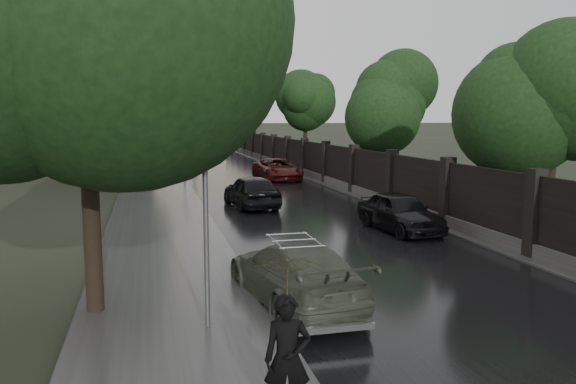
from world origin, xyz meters
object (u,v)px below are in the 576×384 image
(tree_right_c, at_px, (305,109))
(hatchback_left, at_px, (251,191))
(tree_left_far, at_px, (121,101))
(tree_right_b, at_px, (389,104))
(car_right_far, at_px, (277,169))
(tree_left_near, at_px, (81,2))
(volga_sedan, at_px, (294,272))
(traffic_light, at_px, (184,147))
(car_right_near, at_px, (400,212))
(lamp_post, at_px, (205,198))
(pedestrian_umbrella, at_px, (287,290))
(tree_right_a, at_px, (555,95))

(tree_right_c, relative_size, hatchback_left, 1.53)
(tree_left_far, xyz_separation_m, tree_right_c, (15.50, 10.00, -0.29))
(tree_right_b, height_order, hatchback_left, tree_right_b)
(tree_right_c, relative_size, car_right_far, 1.36)
(tree_left_near, height_order, volga_sedan, tree_left_near)
(traffic_light, xyz_separation_m, car_right_near, (6.81, -15.30, -1.67))
(tree_left_far, distance_m, car_right_near, 23.30)
(lamp_post, bearing_deg, traffic_light, 87.32)
(tree_left_far, distance_m, pedestrian_umbrella, 32.54)
(tree_left_near, relative_size, traffic_light, 2.29)
(volga_sedan, bearing_deg, car_right_far, -109.78)
(tree_left_far, relative_size, traffic_light, 1.85)
(tree_right_b, height_order, traffic_light, tree_right_b)
(hatchback_left, distance_m, pedestrian_umbrella, 18.93)
(tree_right_a, bearing_deg, car_right_near, 161.19)
(tree_right_b, distance_m, car_right_near, 13.93)
(tree_right_a, relative_size, tree_right_b, 1.00)
(pedestrian_umbrella, bearing_deg, tree_right_b, 74.78)
(volga_sedan, bearing_deg, tree_left_far, -87.78)
(tree_right_a, bearing_deg, traffic_light, 124.77)
(car_right_far, bearing_deg, tree_left_far, 161.93)
(lamp_post, relative_size, pedestrian_umbrella, 1.89)
(traffic_light, bearing_deg, tree_left_far, 126.47)
(tree_left_near, xyz_separation_m, hatchback_left, (5.80, 13.46, -5.64))
(car_right_near, relative_size, car_right_far, 0.83)
(lamp_post, bearing_deg, tree_left_far, 95.21)
(tree_right_c, height_order, car_right_near, tree_right_c)
(traffic_light, relative_size, volga_sedan, 0.83)
(tree_right_a, distance_m, volga_sedan, 12.68)
(tree_left_near, relative_size, tree_right_c, 1.31)
(tree_right_b, distance_m, hatchback_left, 11.60)
(tree_right_a, relative_size, traffic_light, 1.75)
(hatchback_left, bearing_deg, tree_right_b, -154.41)
(car_right_far, xyz_separation_m, pedestrian_umbrella, (-6.76, -29.82, 1.24))
(traffic_light, relative_size, pedestrian_umbrella, 1.48)
(volga_sedan, relative_size, car_right_far, 0.93)
(tree_left_near, bearing_deg, tree_right_a, 18.32)
(volga_sedan, bearing_deg, lamp_post, 25.99)
(tree_right_c, distance_m, car_right_far, 14.19)
(tree_left_near, xyz_separation_m, lamp_post, (2.20, -1.50, -3.75))
(tree_right_b, xyz_separation_m, car_right_near, (-4.99, -12.30, -4.22))
(tree_left_near, xyz_separation_m, tree_right_a, (15.10, 5.00, -1.47))
(tree_left_far, bearing_deg, lamp_post, -84.79)
(tree_left_near, distance_m, car_right_near, 13.40)
(car_right_near, xyz_separation_m, pedestrian_umbrella, (-7.24, -11.91, 1.23))
(tree_left_far, xyz_separation_m, car_right_far, (10.03, -2.39, -4.53))
(tree_left_near, distance_m, hatchback_left, 15.70)
(tree_right_c, relative_size, volga_sedan, 1.46)
(tree_right_a, height_order, volga_sedan, tree_right_a)
(tree_left_far, xyz_separation_m, traffic_light, (3.70, -5.01, -2.84))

